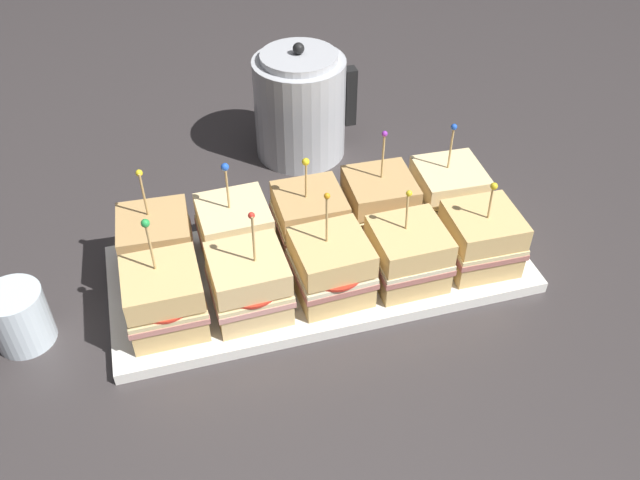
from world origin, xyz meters
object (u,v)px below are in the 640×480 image
object	(u,v)px
sandwich_front_left	(249,284)
sandwich_back_far_left	(157,244)
sandwich_front_right	(408,254)
sandwich_front_far_right	(481,239)
sandwich_back_right	(379,204)
sandwich_front_far_left	(165,299)
serving_platter	(320,269)
sandwich_back_center	(312,218)
sandwich_front_center	(329,268)
kettle_steel	(300,106)
drinking_glass	(19,317)
sandwich_back_left	(235,232)
sandwich_back_far_right	(448,194)

from	to	relation	value
sandwich_front_left	sandwich_back_far_left	world-z (taller)	sandwich_front_left
sandwich_front_right	sandwich_front_far_right	bearing A→B (deg)	1.38
sandwich_back_right	sandwich_front_far_left	bearing A→B (deg)	-161.42
serving_platter	sandwich_back_center	xyz separation A→B (m)	(0.00, 0.06, 0.05)
serving_platter	sandwich_front_left	bearing A→B (deg)	-153.27
sandwich_front_far_right	sandwich_back_far_left	world-z (taller)	sandwich_back_far_left
sandwich_front_center	serving_platter	bearing A→B (deg)	86.89
sandwich_back_center	sandwich_front_far_left	bearing A→B (deg)	-154.16
sandwich_front_far_left	sandwich_front_right	world-z (taller)	sandwich_front_far_left
serving_platter	sandwich_back_far_left	bearing A→B (deg)	165.85
sandwich_back_center	kettle_steel	world-z (taller)	kettle_steel
serving_platter	sandwich_front_far_left	distance (m)	0.24
sandwich_front_far_left	kettle_steel	size ratio (longest dim) A/B	0.82
sandwich_front_left	sandwich_back_far_left	size ratio (longest dim) A/B	1.02
drinking_glass	kettle_steel	bearing A→B (deg)	35.88
sandwich_front_right	sandwich_back_center	bearing A→B (deg)	133.50
serving_platter	sandwich_front_right	distance (m)	0.14
serving_platter	sandwich_front_far_right	world-z (taller)	sandwich_front_far_right
sandwich_front_center	sandwich_back_left	bearing A→B (deg)	135.08
sandwich_back_right	sandwich_front_center	bearing A→B (deg)	-134.52
sandwich_back_center	sandwich_front_far_right	bearing A→B (deg)	-26.70
sandwich_front_center	sandwich_front_right	xyz separation A→B (m)	(0.12, -0.00, -0.00)
sandwich_back_center	sandwich_back_right	world-z (taller)	sandwich_back_right
sandwich_front_far_left	sandwich_back_center	size ratio (longest dim) A/B	1.11
sandwich_front_center	drinking_glass	xyz separation A→B (m)	(-0.42, 0.04, -0.02)
sandwich_front_far_right	sandwich_back_center	xyz separation A→B (m)	(-0.23, 0.11, 0.00)
sandwich_back_far_left	sandwich_back_far_right	world-z (taller)	sandwich_back_far_left
serving_platter	kettle_steel	size ratio (longest dim) A/B	2.87
sandwich_front_right	kettle_steel	size ratio (longest dim) A/B	0.71
sandwich_back_far_left	sandwich_back_left	size ratio (longest dim) A/B	1.01
sandwich_back_center	sandwich_back_right	xyz separation A→B (m)	(0.11, 0.00, 0.00)
sandwich_back_center	kettle_steel	bearing A→B (deg)	78.86
sandwich_front_right	kettle_steel	world-z (taller)	kettle_steel
sandwich_front_left	sandwich_back_center	bearing A→B (deg)	44.17
sandwich_front_left	sandwich_front_right	xyz separation A→B (m)	(0.23, -0.00, -0.00)
serving_platter	sandwich_back_far_left	xyz separation A→B (m)	(-0.23, 0.06, 0.06)
sandwich_back_far_right	sandwich_back_center	bearing A→B (deg)	179.52
sandwich_front_center	sandwich_back_right	world-z (taller)	sandwich_back_right
sandwich_front_left	kettle_steel	xyz separation A→B (m)	(0.17, 0.39, 0.03)
sandwich_back_far_right	sandwich_front_far_right	bearing A→B (deg)	-88.13
sandwich_back_far_right	kettle_steel	bearing A→B (deg)	121.50
sandwich_front_left	drinking_glass	size ratio (longest dim) A/B	2.04
sandwich_front_left	sandwich_front_center	distance (m)	0.11
sandwich_front_far_right	sandwich_back_left	bearing A→B (deg)	162.22
sandwich_front_far_left	sandwich_back_left	size ratio (longest dim) A/B	1.03
serving_platter	sandwich_front_center	xyz separation A→B (m)	(-0.00, -0.06, 0.06)
sandwich_front_center	sandwich_back_far_right	xyz separation A→B (m)	(0.23, 0.11, -0.00)
sandwich_front_left	sandwich_front_right	world-z (taller)	sandwich_front_left
drinking_glass	sandwich_front_center	bearing A→B (deg)	-5.88
sandwich_front_left	drinking_glass	bearing A→B (deg)	171.79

